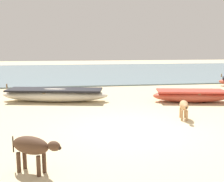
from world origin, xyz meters
The scene contains 6 objects.
ground centered at (0.00, 0.00, 0.00)m, with size 80.00×80.00×0.00m, color beige.
sea_water centered at (0.00, 18.67, 0.04)m, with size 60.00×20.00×0.08m, color slate.
fishing_boat_3 centered at (3.38, 3.51, 0.28)m, with size 3.38×1.70×0.72m.
fishing_boat_5 centered at (-2.39, 4.56, 0.30)m, with size 4.73×2.07×0.76m.
calf_near_dark centered at (-2.47, -2.29, 0.51)m, with size 1.01×0.73×0.70m.
calf_far_tan centered at (1.90, 0.85, 0.45)m, with size 0.46×0.95×0.63m.
Camera 1 is at (-1.77, -7.28, 2.34)m, focal length 43.59 mm.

